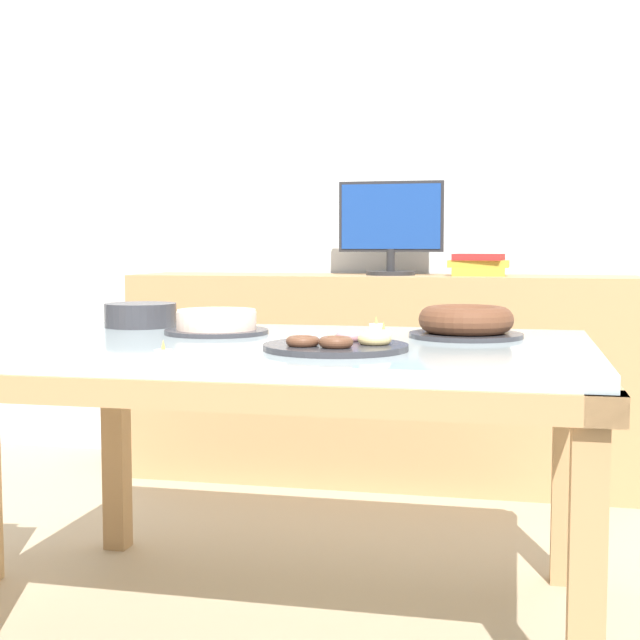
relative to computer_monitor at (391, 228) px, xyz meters
name	(u,v)px	position (x,y,z in m)	size (l,w,h in m)	color
ground_plane	(295,619)	(-0.04, -1.43, -1.03)	(12.00, 12.00, 0.00)	tan
wall_back	(391,168)	(-0.04, 0.30, 0.27)	(8.00, 0.10, 2.60)	silver
dining_table	(294,376)	(-0.04, -1.43, -0.40)	(1.50, 0.95, 0.72)	silver
sideboard	(380,378)	(-0.04, 0.00, -0.61)	(2.04, 0.44, 0.84)	tan
computer_monitor	(391,228)	(0.00, 0.00, 0.00)	(0.42, 0.20, 0.38)	#262628
book_stack	(479,265)	(0.35, 0.00, -0.15)	(0.24, 0.19, 0.09)	#B29933
cake_chocolate_round	(217,323)	(-0.29, -1.29, -0.28)	(0.28, 0.28, 0.07)	#333338
cake_golden_bundt	(466,323)	(0.37, -1.24, -0.27)	(0.30, 0.30, 0.08)	#333338
pastry_platter	(336,345)	(0.10, -1.60, -0.30)	(0.33, 0.33, 0.04)	#333338
plate_stack	(141,315)	(-0.58, -1.14, -0.28)	(0.21, 0.21, 0.07)	#333338
tealight_right_edge	(383,332)	(0.16, -1.24, -0.30)	(0.04, 0.04, 0.04)	silver
tealight_near_front	(163,352)	(-0.24, -1.80, -0.30)	(0.04, 0.04, 0.04)	silver
tealight_near_cakes	(376,326)	(0.11, -1.06, -0.30)	(0.04, 0.04, 0.04)	silver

